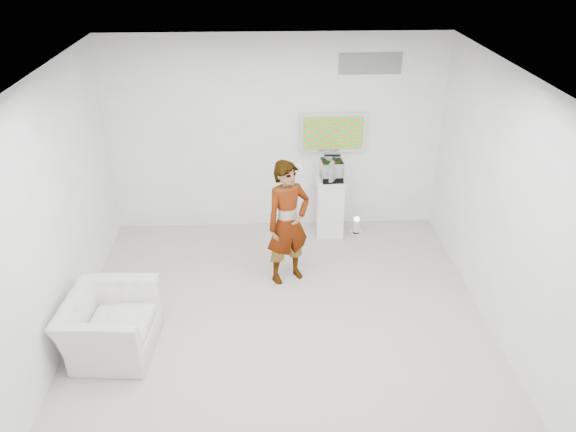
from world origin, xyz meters
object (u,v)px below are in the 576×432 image
object	(u,v)px
tv	(333,132)
pedestal	(330,207)
floor_uplight	(356,227)
armchair	(110,324)
person	(288,223)

from	to	relation	value
tv	pedestal	size ratio (longest dim) A/B	1.10
pedestal	floor_uplight	distance (m)	0.52
tv	armchair	xyz separation A→B (m)	(-2.80, -2.86, -1.20)
person	floor_uplight	bearing A→B (deg)	17.31
armchair	floor_uplight	size ratio (longest dim) A/B	3.47
armchair	floor_uplight	xyz separation A→B (m)	(3.17, 2.47, -0.19)
armchair	tv	bearing A→B (deg)	-39.93
pedestal	tv	bearing A→B (deg)	83.46
pedestal	armchair	bearing A→B (deg)	-137.10
person	floor_uplight	world-z (taller)	person
tv	pedestal	world-z (taller)	tv
floor_uplight	tv	bearing A→B (deg)	133.14
tv	person	bearing A→B (deg)	-115.97
person	armchair	bearing A→B (deg)	-174.73
tv	armchair	bearing A→B (deg)	-134.32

